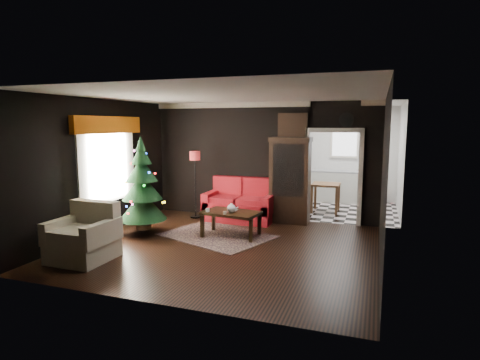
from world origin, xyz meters
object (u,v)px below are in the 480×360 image
(loveseat, at_px, (240,200))
(armchair, at_px, (82,233))
(teapot, at_px, (231,208))
(christmas_tree, at_px, (142,184))
(kitchen_table, at_px, (325,198))
(floor_lamp, at_px, (195,185))
(wall_clock, at_px, (346,120))
(coffee_table, at_px, (231,224))
(curio_cabinet, at_px, (290,182))

(loveseat, relative_size, armchair, 1.72)
(teapot, bearing_deg, christmas_tree, -169.49)
(kitchen_table, bearing_deg, teapot, -115.88)
(teapot, relative_size, kitchen_table, 0.26)
(floor_lamp, xyz_separation_m, kitchen_table, (2.90, 1.78, -0.45))
(floor_lamp, bearing_deg, kitchen_table, 31.48)
(armchair, relative_size, wall_clock, 3.08)
(floor_lamp, height_order, coffee_table, floor_lamp)
(curio_cabinet, distance_m, armchair, 4.64)
(coffee_table, xyz_separation_m, wall_clock, (2.08, 1.73, 2.12))
(curio_cabinet, distance_m, coffee_table, 1.91)
(christmas_tree, relative_size, armchair, 1.90)
(teapot, bearing_deg, wall_clock, 41.77)
(coffee_table, relative_size, wall_clock, 3.51)
(wall_clock, bearing_deg, floor_lamp, -171.32)
(curio_cabinet, bearing_deg, loveseat, -169.17)
(floor_lamp, distance_m, coffee_table, 1.91)
(coffee_table, bearing_deg, curio_cabinet, 60.38)
(christmas_tree, bearing_deg, floor_lamp, 75.38)
(armchair, bearing_deg, loveseat, 65.91)
(loveseat, distance_m, kitchen_table, 2.45)
(floor_lamp, xyz_separation_m, wall_clock, (3.45, 0.53, 1.55))
(christmas_tree, height_order, kitchen_table, christmas_tree)
(floor_lamp, relative_size, christmas_tree, 0.86)
(floor_lamp, xyz_separation_m, armchair, (-0.49, -3.37, -0.37))
(curio_cabinet, bearing_deg, coffee_table, -119.62)
(wall_clock, bearing_deg, kitchen_table, 113.75)
(coffee_table, relative_size, kitchen_table, 1.50)
(christmas_tree, bearing_deg, loveseat, 49.05)
(loveseat, distance_m, curio_cabinet, 1.25)
(floor_lamp, xyz_separation_m, teapot, (1.41, -1.29, -0.22))
(coffee_table, bearing_deg, floor_lamp, 138.90)
(floor_lamp, distance_m, christmas_tree, 1.70)
(christmas_tree, bearing_deg, armchair, -92.14)
(coffee_table, height_order, teapot, teapot)
(curio_cabinet, bearing_deg, teapot, -117.09)
(armchair, height_order, coffee_table, armchair)
(christmas_tree, relative_size, coffee_table, 1.67)
(christmas_tree, height_order, teapot, christmas_tree)
(armchair, xyz_separation_m, kitchen_table, (3.39, 5.14, -0.08))
(floor_lamp, height_order, wall_clock, wall_clock)
(christmas_tree, bearing_deg, coffee_table, 13.64)
(teapot, bearing_deg, kitchen_table, 64.12)
(kitchen_table, bearing_deg, curio_cabinet, -114.44)
(loveseat, height_order, coffee_table, loveseat)
(loveseat, xyz_separation_m, curio_cabinet, (1.15, 0.22, 0.45))
(christmas_tree, height_order, coffee_table, christmas_tree)
(armchair, relative_size, coffee_table, 0.88)
(wall_clock, height_order, kitchen_table, wall_clock)
(floor_lamp, distance_m, wall_clock, 3.82)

